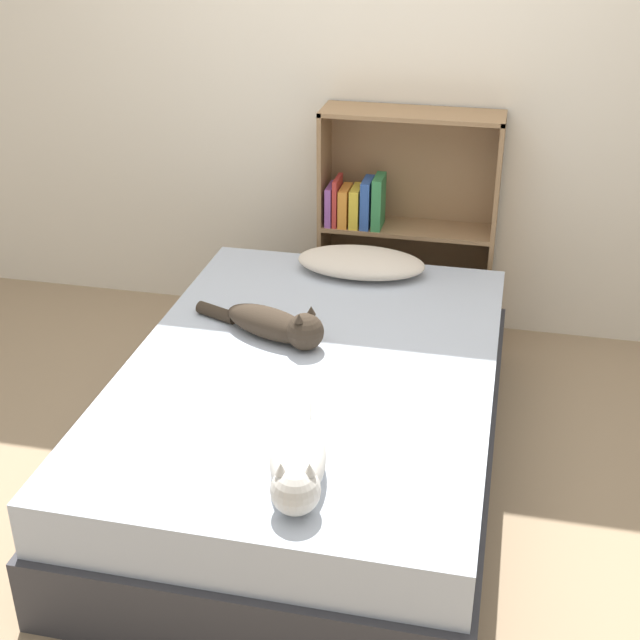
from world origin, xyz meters
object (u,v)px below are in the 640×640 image
(bed, at_px, (311,417))
(cat_light, at_px, (298,463))
(pillow, at_px, (361,262))
(bookshelf, at_px, (401,221))
(cat_dark, at_px, (277,325))

(bed, height_order, cat_light, cat_light)
(pillow, bearing_deg, bookshelf, 74.18)
(cat_dark, xyz_separation_m, bookshelf, (0.32, 1.11, 0.04))
(bed, distance_m, pillow, 0.88)
(bed, distance_m, cat_dark, 0.38)
(pillow, distance_m, bookshelf, 0.44)
(pillow, relative_size, cat_light, 1.00)
(pillow, xyz_separation_m, bookshelf, (0.12, 0.42, 0.05))
(cat_light, bearing_deg, bookshelf, 167.55)
(pillow, bearing_deg, cat_light, -86.76)
(cat_dark, bearing_deg, cat_light, -49.00)
(bed, bearing_deg, cat_dark, 138.13)
(bookshelf, bearing_deg, bed, -97.08)
(bed, xyz_separation_m, cat_light, (0.12, -0.70, 0.31))
(bed, height_order, bookshelf, bookshelf)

